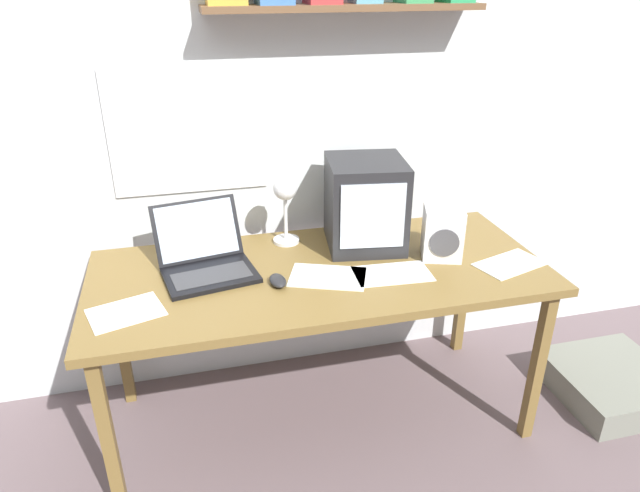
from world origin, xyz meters
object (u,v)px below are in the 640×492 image
object	(u,v)px
desk_lamp	(285,198)
floor_cushion	(612,383)
loose_paper_near_monitor	(126,312)
open_notebook	(328,277)
corner_desk	(320,281)
crt_monitor	(365,204)
computer_mouse	(278,281)
loose_paper_near_laptop	(392,274)
printed_handout	(510,264)
laptop	(205,255)
juice_glass	(450,229)
space_heater	(443,233)

from	to	relation	value
desk_lamp	floor_cushion	size ratio (longest dim) A/B	0.62
desk_lamp	loose_paper_near_monitor	size ratio (longest dim) A/B	1.12
open_notebook	corner_desk	bearing A→B (deg)	98.70
crt_monitor	computer_mouse	bearing A→B (deg)	-140.38
corner_desk	loose_paper_near_monitor	distance (m)	0.75
loose_paper_near_laptop	computer_mouse	bearing A→B (deg)	176.21
loose_paper_near_monitor	loose_paper_near_laptop	world-z (taller)	same
printed_handout	loose_paper_near_laptop	bearing A→B (deg)	175.45
laptop	floor_cushion	world-z (taller)	laptop
juice_glass	computer_mouse	xyz separation A→B (m)	(-0.80, -0.21, -0.03)
printed_handout	computer_mouse	bearing A→B (deg)	175.81
juice_glass	loose_paper_near_laptop	bearing A→B (deg)	-146.23
loose_paper_near_laptop	juice_glass	bearing A→B (deg)	33.77
laptop	printed_handout	bearing A→B (deg)	-22.37
crt_monitor	loose_paper_near_laptop	bearing A→B (deg)	-77.60
loose_paper_near_monitor	open_notebook	world-z (taller)	same
computer_mouse	loose_paper_near_monitor	bearing A→B (deg)	-172.94
computer_mouse	loose_paper_near_laptop	world-z (taller)	computer_mouse
laptop	space_heater	distance (m)	0.96
corner_desk	desk_lamp	xyz separation A→B (m)	(-0.09, 0.23, 0.28)
computer_mouse	loose_paper_near_monitor	size ratio (longest dim) A/B	0.38
desk_lamp	loose_paper_near_monitor	bearing A→B (deg)	-139.95
space_heater	open_notebook	size ratio (longest dim) A/B	0.63
space_heater	computer_mouse	distance (m)	0.70
juice_glass	loose_paper_near_monitor	distance (m)	1.38
juice_glass	loose_paper_near_laptop	size ratio (longest dim) A/B	0.36
space_heater	loose_paper_near_laptop	world-z (taller)	space_heater
crt_monitor	desk_lamp	bearing A→B (deg)	178.76
loose_paper_near_laptop	loose_paper_near_monitor	bearing A→B (deg)	-177.81
space_heater	open_notebook	distance (m)	0.51
laptop	computer_mouse	bearing A→B (deg)	-46.80
laptop	desk_lamp	xyz separation A→B (m)	(0.35, 0.13, 0.16)
corner_desk	loose_paper_near_laptop	xyz separation A→B (m)	(0.26, -0.11, 0.06)
open_notebook	floor_cushion	size ratio (longest dim) A/B	0.66
floor_cushion	space_heater	bearing A→B (deg)	168.45
laptop	computer_mouse	world-z (taller)	laptop
corner_desk	floor_cushion	distance (m)	1.52
juice_glass	open_notebook	distance (m)	0.64
space_heater	computer_mouse	size ratio (longest dim) A/B	1.96
computer_mouse	crt_monitor	bearing A→B (deg)	31.45
loose_paper_near_monitor	floor_cushion	bearing A→B (deg)	-1.25
juice_glass	printed_handout	xyz separation A→B (m)	(0.13, -0.28, -0.05)
crt_monitor	open_notebook	world-z (taller)	crt_monitor
corner_desk	printed_handout	xyz separation A→B (m)	(0.75, -0.15, 0.06)
loose_paper_near_monitor	open_notebook	bearing A→B (deg)	5.80
computer_mouse	loose_paper_near_laptop	bearing A→B (deg)	-3.79
space_heater	floor_cushion	distance (m)	1.19
corner_desk	crt_monitor	world-z (taller)	crt_monitor
space_heater	laptop	bearing A→B (deg)	-169.19
space_heater	computer_mouse	bearing A→B (deg)	-156.35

